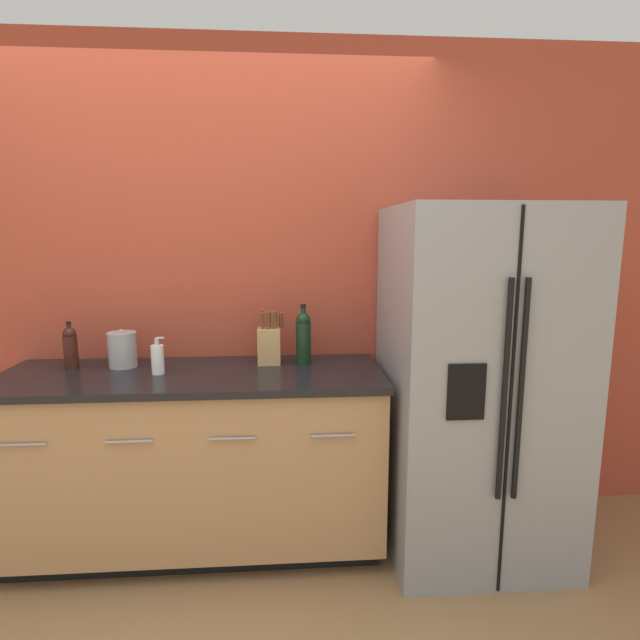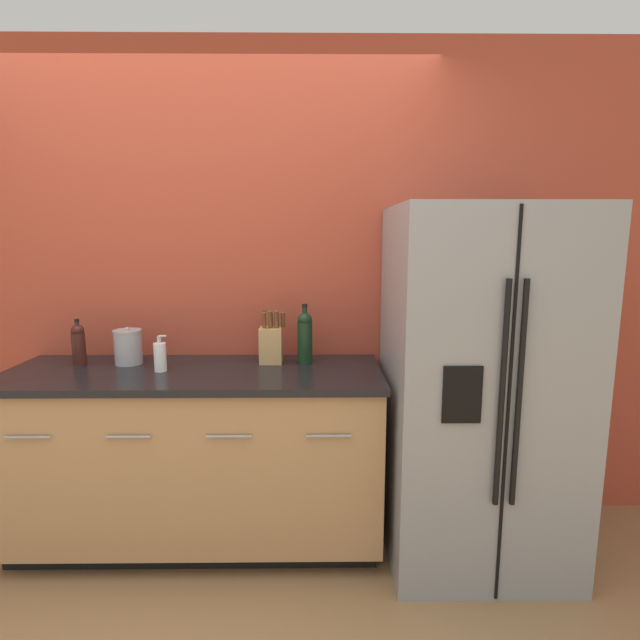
% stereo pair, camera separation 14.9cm
% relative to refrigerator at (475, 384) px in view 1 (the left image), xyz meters
% --- Properties ---
extents(wall_back, '(10.00, 0.05, 2.60)m').
position_rel_refrigerator_xyz_m(wall_back, '(-1.40, 0.42, 0.44)').
color(wall_back, '#AD422D').
rests_on(wall_back, ground_plane).
extents(counter_unit, '(1.86, 0.64, 0.93)m').
position_rel_refrigerator_xyz_m(counter_unit, '(-1.39, 0.08, -0.39)').
color(counter_unit, black).
rests_on(counter_unit, ground_plane).
extents(refrigerator, '(0.86, 0.80, 1.73)m').
position_rel_refrigerator_xyz_m(refrigerator, '(0.00, 0.00, 0.00)').
color(refrigerator, gray).
rests_on(refrigerator, ground_plane).
extents(knife_block, '(0.13, 0.11, 0.28)m').
position_rel_refrigerator_xyz_m(knife_block, '(-1.02, 0.21, 0.17)').
color(knife_block, tan).
rests_on(knife_block, counter_unit).
extents(wine_bottle, '(0.08, 0.08, 0.31)m').
position_rel_refrigerator_xyz_m(wine_bottle, '(-0.84, 0.20, 0.21)').
color(wine_bottle, black).
rests_on(wine_bottle, counter_unit).
extents(soap_dispenser, '(0.07, 0.06, 0.18)m').
position_rel_refrigerator_xyz_m(soap_dispenser, '(-1.55, 0.05, 0.14)').
color(soap_dispenser, white).
rests_on(soap_dispenser, counter_unit).
extents(oil_bottle, '(0.07, 0.07, 0.24)m').
position_rel_refrigerator_xyz_m(oil_bottle, '(-2.01, 0.18, 0.18)').
color(oil_bottle, '#3D1914').
rests_on(oil_bottle, counter_unit).
extents(steel_canister, '(0.14, 0.14, 0.20)m').
position_rel_refrigerator_xyz_m(steel_canister, '(-1.76, 0.20, 0.16)').
color(steel_canister, '#A3A3A5').
rests_on(steel_canister, counter_unit).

